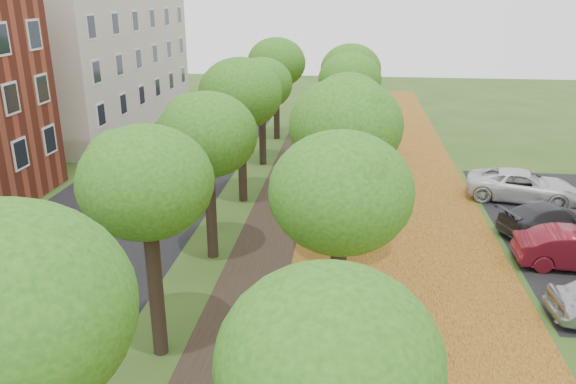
# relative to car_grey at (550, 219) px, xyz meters

# --- Properties ---
(street_asphalt) EXTENTS (8.00, 70.00, 0.01)m
(street_asphalt) POSITION_rel_car_grey_xyz_m (-18.50, -0.63, -0.63)
(street_asphalt) COLOR black
(street_asphalt) RESTS_ON ground
(footpath) EXTENTS (3.20, 70.00, 0.01)m
(footpath) POSITION_rel_car_grey_xyz_m (-11.00, -0.63, -0.63)
(footpath) COLOR black
(footpath) RESTS_ON ground
(leaf_verge) EXTENTS (7.50, 70.00, 0.01)m
(leaf_verge) POSITION_rel_car_grey_xyz_m (-6.00, -0.63, -0.63)
(leaf_verge) COLOR #B98122
(leaf_verge) RESTS_ON ground
(tree_row_west) EXTENTS (3.63, 33.63, 6.23)m
(tree_row_west) POSITION_rel_car_grey_xyz_m (-13.20, -0.63, 4.02)
(tree_row_west) COLOR black
(tree_row_west) RESTS_ON ground
(tree_row_east) EXTENTS (3.63, 33.63, 6.23)m
(tree_row_east) POSITION_rel_car_grey_xyz_m (-8.40, -0.63, 4.02)
(tree_row_east) COLOR black
(tree_row_east) RESTS_ON ground
(building_cream) EXTENTS (10.30, 20.30, 10.40)m
(building_cream) POSITION_rel_car_grey_xyz_m (-28.00, 17.37, 4.58)
(building_cream) COLOR beige
(building_cream) RESTS_ON ground
(car_grey) EXTENTS (4.70, 3.21, 1.26)m
(car_grey) POSITION_rel_car_grey_xyz_m (0.00, 0.00, 0.00)
(car_grey) COLOR #313236
(car_grey) RESTS_ON ground
(car_white) EXTENTS (5.50, 3.40, 1.42)m
(car_white) POSITION_rel_car_grey_xyz_m (0.00, 3.99, 0.08)
(car_white) COLOR silver
(car_white) RESTS_ON ground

